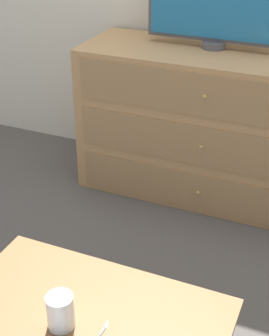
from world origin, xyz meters
The scene contains 3 objects.
ground_plane centered at (0.00, 0.00, 0.00)m, with size 12.00×12.00×0.00m, color #56514C.
dresser centered at (0.09, -0.29, 0.42)m, with size 1.48×0.53×0.83m.
drink_cup centered at (0.04, -1.88, 0.47)m, with size 0.09×0.09×0.12m.
Camera 1 is at (0.69, -2.84, 1.63)m, focal length 55.00 mm.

